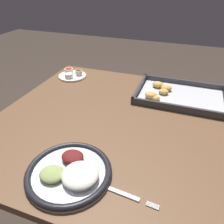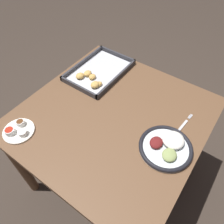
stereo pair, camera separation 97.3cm
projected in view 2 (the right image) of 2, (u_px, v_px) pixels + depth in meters
ground_plane at (113, 174)px, 1.72m from camera, size 8.00×8.00×0.00m
dining_table at (113, 127)px, 1.25m from camera, size 0.95×0.93×0.73m
dinner_plate at (166, 147)px, 1.02m from camera, size 0.25×0.25×0.05m
fork at (182, 127)px, 1.11m from camera, size 0.19×0.03×0.00m
saucer_plate at (18, 130)px, 1.08m from camera, size 0.16×0.16×0.04m
baking_tray at (98, 72)px, 1.38m from camera, size 0.41×0.28×0.04m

